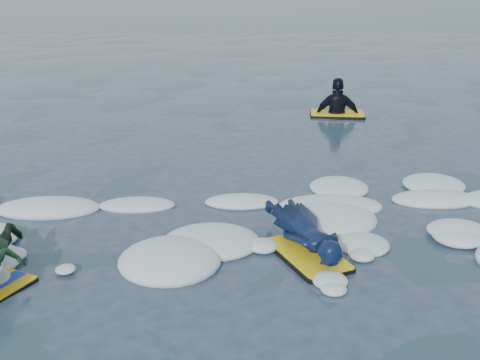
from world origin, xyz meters
name	(u,v)px	position (x,y,z in m)	size (l,w,h in m)	color
ground	(134,258)	(0.00, 0.00, 0.00)	(120.00, 120.00, 0.00)	#1A3240
foam_band	(146,219)	(0.00, 1.03, 0.00)	(12.00, 3.10, 0.30)	white
prone_woman_unit	(306,233)	(1.85, 0.15, 0.20)	(0.95, 1.63, 0.39)	black
waiting_rider_unit	(337,118)	(3.30, 6.12, -0.03)	(1.16, 0.73, 1.64)	black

